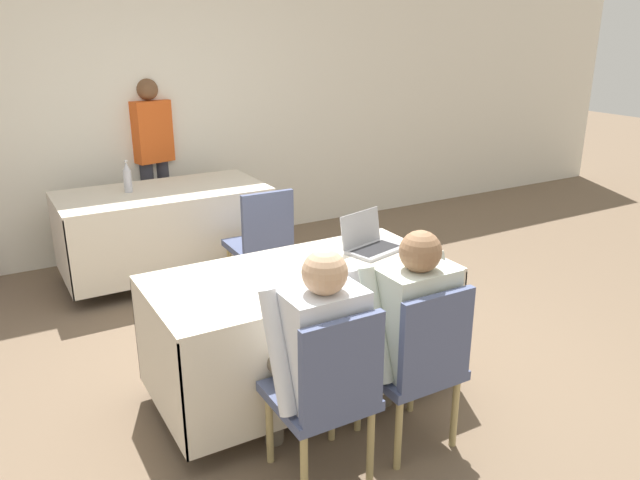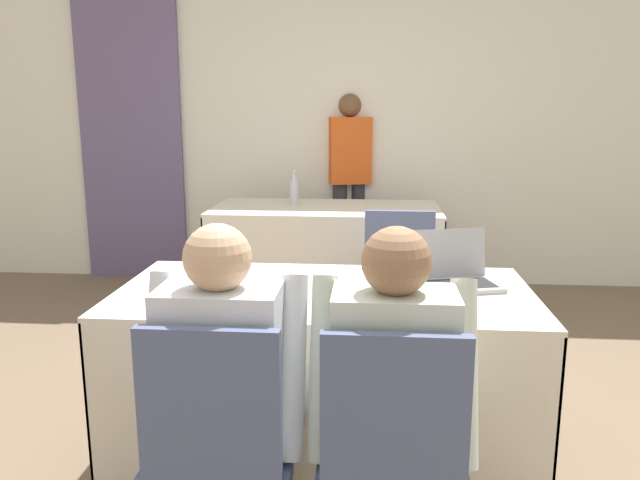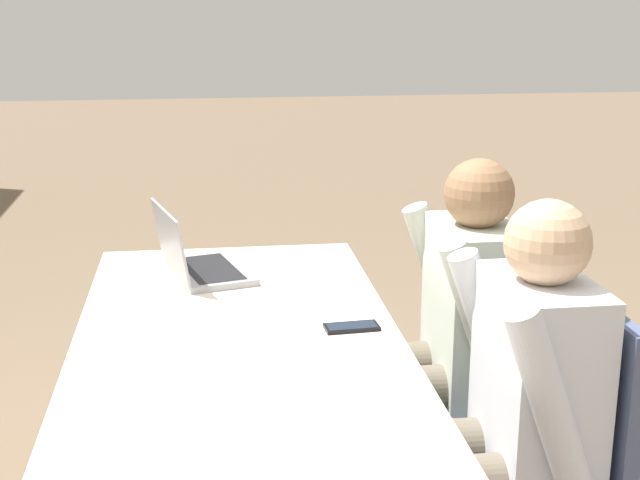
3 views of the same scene
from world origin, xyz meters
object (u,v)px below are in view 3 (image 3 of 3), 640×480
laptop (198,263)px  person_checkered_shirt (505,407)px  cell_phone (352,327)px  chair_near_right (479,377)px  person_white_shirt (447,329)px  chair_near_left (542,464)px

laptop → person_checkered_shirt: 1.07m
cell_phone → chair_near_right: chair_near_right is taller
cell_phone → person_checkered_shirt: person_checkered_shirt is taller
laptop → person_white_shirt: 0.78m
laptop → chair_near_right: bearing=-123.3°
laptop → chair_near_right: (-0.27, -0.82, -0.31)m
laptop → person_white_shirt: person_white_shirt is taller
chair_near_left → person_white_shirt: person_white_shirt is taller
chair_near_left → person_checkered_shirt: 0.19m
laptop → cell_phone: (-0.50, -0.39, -0.04)m
chair_near_right → chair_near_left: bearing=0.0°
chair_near_left → chair_near_right: 0.51m
person_checkered_shirt → laptop: bearing=-137.6°
person_white_shirt → person_checkered_shirt: bearing=0.0°
cell_phone → person_checkered_shirt: size_ratio=0.13×
cell_phone → person_white_shirt: 0.41m
laptop → chair_near_left: bearing=-148.7°
chair_near_left → person_checkered_shirt: size_ratio=0.77×
chair_near_left → person_white_shirt: 0.55m
cell_phone → chair_near_left: size_ratio=0.16×
person_white_shirt → chair_near_right: bearing=90.0°
laptop → person_checkered_shirt: person_checkered_shirt is taller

